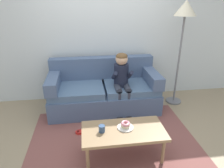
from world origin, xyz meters
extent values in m
plane|color=#9E896B|center=(0.00, 0.00, 0.00)|extent=(10.00, 10.00, 0.00)
cube|color=silver|center=(0.00, 1.40, 1.40)|extent=(8.00, 0.10, 2.80)
cube|color=brown|center=(0.00, -0.25, 0.01)|extent=(2.44, 1.95, 0.01)
cube|color=slate|center=(-0.04, 0.80, 0.19)|extent=(1.98, 0.90, 0.38)
cube|color=slate|center=(-0.53, 0.75, 0.44)|extent=(0.95, 0.74, 0.12)
cube|color=slate|center=(0.46, 0.75, 0.44)|extent=(0.95, 0.74, 0.12)
cube|color=slate|center=(-0.04, 1.15, 0.71)|extent=(1.98, 0.20, 0.42)
cube|color=slate|center=(-0.93, 0.80, 0.61)|extent=(0.20, 0.90, 0.22)
cube|color=slate|center=(0.85, 0.80, 0.61)|extent=(0.20, 0.90, 0.22)
cube|color=#937551|center=(0.08, -0.50, 0.40)|extent=(1.06, 0.54, 0.04)
cylinder|color=#937551|center=(-0.39, -0.71, 0.19)|extent=(0.04, 0.04, 0.38)
cylinder|color=#937551|center=(0.55, -0.71, 0.19)|extent=(0.04, 0.04, 0.38)
cylinder|color=#937551|center=(-0.39, -0.29, 0.19)|extent=(0.04, 0.04, 0.38)
cylinder|color=#937551|center=(0.55, -0.29, 0.19)|extent=(0.04, 0.04, 0.38)
cylinder|color=#1E2338|center=(0.27, 0.72, 0.70)|extent=(0.26, 0.26, 0.40)
sphere|color=#DBAD89|center=(0.27, 0.70, 1.00)|extent=(0.21, 0.21, 0.21)
ellipsoid|color=brown|center=(0.27, 0.70, 1.04)|extent=(0.20, 0.20, 0.12)
cylinder|color=#333847|center=(0.19, 0.57, 0.51)|extent=(0.11, 0.30, 0.11)
cylinder|color=#333847|center=(0.19, 0.42, 0.28)|extent=(0.09, 0.09, 0.44)
cube|color=black|center=(0.19, 0.37, 0.03)|extent=(0.10, 0.20, 0.06)
cylinder|color=#1E2338|center=(0.13, 0.62, 0.74)|extent=(0.07, 0.29, 0.23)
cylinder|color=#333847|center=(0.35, 0.57, 0.51)|extent=(0.11, 0.30, 0.11)
cylinder|color=#333847|center=(0.35, 0.42, 0.28)|extent=(0.09, 0.09, 0.44)
cube|color=black|center=(0.35, 0.37, 0.03)|extent=(0.10, 0.20, 0.06)
cylinder|color=#1E2338|center=(0.40, 0.62, 0.74)|extent=(0.07, 0.29, 0.23)
cylinder|color=white|center=(0.11, -0.46, 0.42)|extent=(0.21, 0.21, 0.01)
torus|color=beige|center=(0.11, -0.46, 0.45)|extent=(0.15, 0.15, 0.04)
torus|color=pink|center=(0.11, -0.46, 0.49)|extent=(0.16, 0.16, 0.04)
cylinder|color=#334C72|center=(-0.19, -0.50, 0.46)|extent=(0.08, 0.08, 0.09)
cube|color=red|center=(-0.45, 0.05, 0.03)|extent=(0.16, 0.09, 0.05)
cylinder|color=red|center=(-0.54, 0.05, 0.03)|extent=(0.06, 0.06, 0.05)
cylinder|color=red|center=(-0.37, 0.05, 0.03)|extent=(0.06, 0.06, 0.05)
cylinder|color=slate|center=(1.39, 0.87, 0.01)|extent=(0.30, 0.30, 0.03)
cylinder|color=slate|center=(1.39, 0.87, 0.88)|extent=(0.04, 0.04, 1.70)
cone|color=beige|center=(1.39, 0.87, 1.81)|extent=(0.38, 0.38, 0.26)
camera|label=1|loc=(-0.36, -2.61, 1.99)|focal=32.62mm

